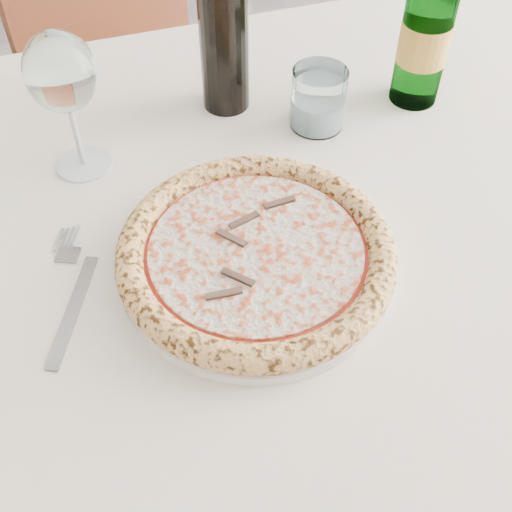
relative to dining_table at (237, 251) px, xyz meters
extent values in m
cube|color=gray|center=(-0.17, 0.04, -0.69)|extent=(5.00, 6.00, 0.02)
cube|color=brown|center=(0.00, 0.00, 0.05)|extent=(1.58, 0.96, 0.04)
cube|color=white|center=(0.00, 0.00, 0.08)|extent=(1.64, 1.03, 0.01)
cube|color=white|center=(0.00, 0.47, -0.04)|extent=(1.59, 0.01, 0.22)
cylinder|color=brown|center=(0.70, 0.38, -0.32)|extent=(0.06, 0.06, 0.71)
cube|color=brown|center=(-0.03, 0.69, -0.23)|extent=(0.58, 0.58, 0.04)
cylinder|color=brown|center=(0.07, 0.94, -0.46)|extent=(0.04, 0.04, 0.43)
cylinder|color=brown|center=(0.21, 0.59, -0.46)|extent=(0.04, 0.04, 0.43)
cylinder|color=brown|center=(-0.28, 0.79, -0.46)|extent=(0.04, 0.04, 0.43)
cylinder|color=brown|center=(-0.13, 0.44, -0.46)|extent=(0.04, 0.04, 0.43)
cylinder|color=white|center=(0.00, -0.10, 0.09)|extent=(0.32, 0.32, 0.01)
torus|color=white|center=(0.00, -0.10, 0.09)|extent=(0.32, 0.32, 0.01)
cylinder|color=tan|center=(0.00, -0.10, 0.10)|extent=(0.31, 0.31, 0.01)
torus|color=#E9B86B|center=(0.00, -0.10, 0.11)|extent=(0.32, 0.32, 0.03)
cylinder|color=#B0201C|center=(0.00, -0.10, 0.11)|extent=(0.27, 0.27, 0.00)
cylinder|color=beige|center=(0.00, -0.10, 0.11)|extent=(0.25, 0.25, 0.00)
cube|color=#412D24|center=(0.03, -0.10, 0.12)|extent=(0.04, 0.01, 0.00)
cube|color=#412D24|center=(0.02, -0.05, 0.12)|extent=(0.02, 0.04, 0.00)
cube|color=#412D24|center=(-0.06, -0.06, 0.12)|extent=(0.04, 0.03, 0.00)
cube|color=#412D24|center=(-0.03, -0.12, 0.12)|extent=(0.04, 0.03, 0.00)
cube|color=#412D24|center=(0.02, -0.15, 0.12)|extent=(0.02, 0.04, 0.00)
cube|color=gray|center=(-0.21, -0.11, 0.08)|extent=(0.07, 0.15, 0.00)
cube|color=gray|center=(-0.21, -0.02, 0.08)|extent=(0.03, 0.03, 0.00)
cylinder|color=gray|center=(-0.22, 0.01, 0.08)|extent=(0.00, 0.04, 0.00)
cylinder|color=gray|center=(-0.22, 0.01, 0.08)|extent=(0.00, 0.04, 0.00)
cylinder|color=gray|center=(-0.21, 0.01, 0.08)|extent=(0.00, 0.04, 0.00)
cylinder|color=gray|center=(-0.20, 0.01, 0.08)|extent=(0.00, 0.04, 0.00)
cylinder|color=silver|center=(-0.18, 0.14, 0.08)|extent=(0.08, 0.08, 0.00)
cylinder|color=silver|center=(-0.18, 0.14, 0.13)|extent=(0.01, 0.01, 0.10)
ellipsoid|color=white|center=(-0.18, 0.14, 0.23)|extent=(0.09, 0.09, 0.10)
cylinder|color=white|center=(0.16, 0.14, 0.12)|extent=(0.08, 0.08, 0.09)
cylinder|color=silver|center=(0.16, 0.14, 0.10)|extent=(0.07, 0.07, 0.04)
cylinder|color=#29762F|center=(0.32, 0.17, 0.17)|extent=(0.07, 0.07, 0.18)
cylinder|color=gold|center=(0.32, 0.17, 0.17)|extent=(0.07, 0.07, 0.06)
cylinder|color=black|center=(0.04, 0.23, 0.18)|extent=(0.07, 0.07, 0.20)
camera|label=1|loc=(-0.12, -0.57, 0.65)|focal=45.00mm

